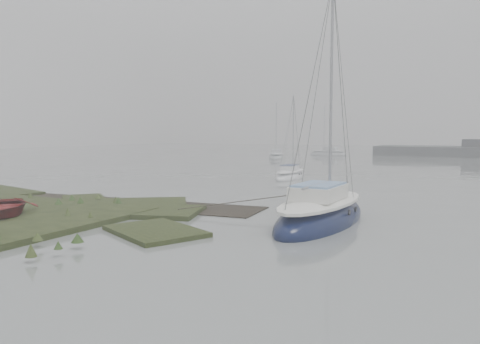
% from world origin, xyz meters
% --- Properties ---
extents(ground, '(160.00, 160.00, 0.00)m').
position_xyz_m(ground, '(0.00, 30.00, 0.00)').
color(ground, slate).
rests_on(ground, ground).
extents(sailboat_main, '(2.69, 7.37, 10.28)m').
position_xyz_m(sailboat_main, '(5.14, 3.84, 0.32)').
color(sailboat_main, black).
rests_on(sailboat_main, ground).
extents(sailboat_white, '(1.76, 4.91, 6.85)m').
position_xyz_m(sailboat_white, '(-2.32, 19.69, 0.21)').
color(sailboat_white, white).
rests_on(sailboat_white, ground).
extents(sailboat_far_a, '(3.94, 5.96, 8.02)m').
position_xyz_m(sailboat_far_a, '(-13.83, 44.06, 0.25)').
color(sailboat_far_a, '#ACB3B7').
rests_on(sailboat_far_a, ground).
extents(sailboat_far_c, '(5.83, 2.21, 8.09)m').
position_xyz_m(sailboat_far_c, '(-9.85, 54.78, 0.25)').
color(sailboat_far_c, '#B3B7BE').
rests_on(sailboat_far_c, ground).
extents(dinghy, '(4.10, 4.06, 0.70)m').
position_xyz_m(dinghy, '(-6.44, -1.34, 0.57)').
color(dinghy, maroon).
rests_on(dinghy, marsh_bank).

